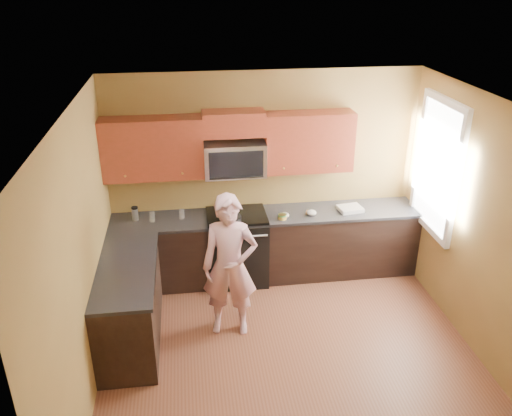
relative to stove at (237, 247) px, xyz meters
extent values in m
plane|color=brown|center=(0.40, -1.68, -0.47)|extent=(4.00, 4.00, 0.00)
plane|color=white|center=(0.40, -1.68, 2.23)|extent=(4.00, 4.00, 0.00)
plane|color=brown|center=(0.40, 0.32, 0.88)|extent=(4.00, 0.00, 4.00)
plane|color=brown|center=(0.40, -3.67, 0.88)|extent=(4.00, 0.00, 4.00)
plane|color=brown|center=(-1.60, -1.68, 0.88)|extent=(0.00, 4.00, 4.00)
plane|color=brown|center=(2.40, -1.68, 0.88)|extent=(0.00, 4.00, 4.00)
cube|color=black|center=(0.40, 0.02, -0.03)|extent=(4.00, 0.60, 0.88)
cube|color=black|center=(-1.30, -1.08, -0.03)|extent=(0.60, 1.60, 0.88)
cube|color=black|center=(0.40, 0.01, 0.43)|extent=(4.00, 0.62, 0.04)
cube|color=black|center=(-1.29, -1.08, 0.43)|extent=(0.62, 1.60, 0.04)
cube|color=maroon|center=(0.00, 0.16, 1.62)|extent=(0.76, 0.33, 0.30)
imported|color=#CB6585|center=(-0.19, -1.07, 0.36)|extent=(0.67, 0.50, 1.68)
cube|color=#B27F47|center=(0.96, -0.02, 0.45)|extent=(0.14, 0.14, 0.01)
ellipsoid|color=silver|center=(0.61, -0.10, 0.48)|extent=(0.13, 0.14, 0.06)
ellipsoid|color=silver|center=(0.96, -0.09, 0.48)|extent=(0.14, 0.15, 0.07)
cube|color=silver|center=(1.50, -0.02, 0.47)|extent=(0.33, 0.28, 0.05)
cylinder|color=silver|center=(-1.06, 0.01, 0.51)|extent=(0.09, 0.09, 0.12)
cylinder|color=silver|center=(-0.69, 0.05, 0.51)|extent=(0.08, 0.08, 0.12)
camera|label=1|loc=(-0.58, -5.98, 3.35)|focal=36.62mm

